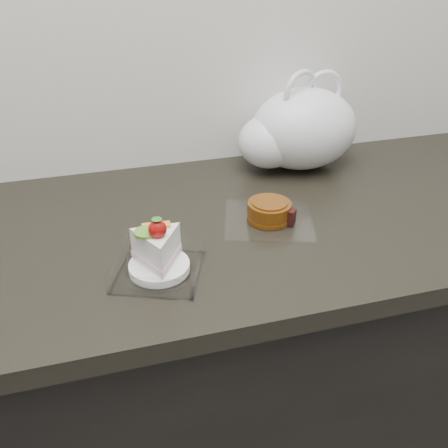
% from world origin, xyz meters
% --- Properties ---
extents(counter, '(2.04, 0.64, 0.90)m').
position_xyz_m(counter, '(0.00, 1.69, 0.45)').
color(counter, black).
rests_on(counter, ground).
extents(cake_tray, '(0.19, 0.19, 0.11)m').
position_xyz_m(cake_tray, '(-0.07, 1.54, 0.93)').
color(cake_tray, white).
rests_on(cake_tray, counter).
extents(mooncake_wrap, '(0.22, 0.22, 0.04)m').
position_xyz_m(mooncake_wrap, '(0.18, 1.66, 0.92)').
color(mooncake_wrap, white).
rests_on(mooncake_wrap, counter).
extents(plastic_bag, '(0.33, 0.26, 0.24)m').
position_xyz_m(plastic_bag, '(0.34, 1.90, 1.00)').
color(plastic_bag, white).
rests_on(plastic_bag, counter).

